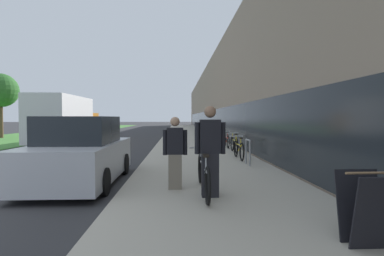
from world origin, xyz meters
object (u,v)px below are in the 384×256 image
(cruiser_bike_nearest, at_px, (239,149))
(parked_sedan_curbside, at_px, (80,153))
(tandem_bicycle, at_px, (203,175))
(sandwich_board_sign, at_px, (368,209))
(person_rider, at_px, (210,151))
(cruiser_bike_farthest, at_px, (226,141))
(street_tree_far, at_px, (1,91))
(bike_rack_hoop, at_px, (248,149))
(cruiser_bike_middle, at_px, (234,144))
(person_bystander, at_px, (175,153))
(moving_truck, at_px, (65,120))

(cruiser_bike_nearest, relative_size, parked_sedan_curbside, 0.44)
(tandem_bicycle, relative_size, sandwich_board_sign, 2.77)
(person_rider, xyz_separation_m, cruiser_bike_nearest, (1.64, 5.23, -0.53))
(cruiser_bike_farthest, height_order, street_tree_far, street_tree_far)
(bike_rack_hoop, xyz_separation_m, street_tree_far, (-16.51, 15.17, 3.20))
(cruiser_bike_middle, xyz_separation_m, street_tree_far, (-16.73, 11.67, 3.35))
(person_bystander, bearing_deg, bike_rack_hoop, 53.22)
(tandem_bicycle, height_order, sandwich_board_sign, sandwich_board_sign)
(cruiser_bike_nearest, xyz_separation_m, parked_sedan_curbside, (-4.73, -3.41, 0.29))
(moving_truck, bearing_deg, bike_rack_hoop, -45.43)
(person_bystander, distance_m, cruiser_bike_nearest, 5.14)
(tandem_bicycle, xyz_separation_m, cruiser_bike_middle, (1.97, 6.99, -0.01))
(bike_rack_hoop, distance_m, cruiser_bike_nearest, 1.44)
(cruiser_bike_middle, distance_m, cruiser_bike_farthest, 2.20)
(person_rider, bearing_deg, sandwich_board_sign, -54.49)
(parked_sedan_curbside, bearing_deg, cruiser_bike_farthest, 57.13)
(tandem_bicycle, xyz_separation_m, person_rider, (0.10, -0.31, 0.52))
(cruiser_bike_middle, height_order, cruiser_bike_farthest, cruiser_bike_middle)
(bike_rack_hoop, distance_m, cruiser_bike_middle, 3.51)
(cruiser_bike_farthest, bearing_deg, person_bystander, -106.18)
(bike_rack_hoop, relative_size, sandwich_board_sign, 0.94)
(person_rider, xyz_separation_m, bike_rack_hoop, (1.65, 3.80, -0.38))
(parked_sedan_curbside, bearing_deg, street_tree_far, 124.48)
(parked_sedan_curbside, bearing_deg, moving_truck, 111.82)
(person_bystander, relative_size, cruiser_bike_middle, 0.92)
(cruiser_bike_farthest, bearing_deg, street_tree_far, 150.49)
(bike_rack_hoop, bearing_deg, cruiser_bike_middle, 86.47)
(tandem_bicycle, bearing_deg, cruiser_bike_middle, 74.26)
(bike_rack_hoop, xyz_separation_m, parked_sedan_curbside, (-4.74, -1.98, 0.13))
(cruiser_bike_nearest, height_order, cruiser_bike_middle, cruiser_bike_middle)
(tandem_bicycle, distance_m, person_rider, 0.62)
(tandem_bicycle, xyz_separation_m, cruiser_bike_nearest, (1.74, 4.92, -0.01))
(cruiser_bike_farthest, distance_m, moving_truck, 10.30)
(cruiser_bike_farthest, relative_size, moving_truck, 0.23)
(person_bystander, bearing_deg, street_tree_far, 127.76)
(person_bystander, bearing_deg, parked_sedan_curbside, 154.33)
(cruiser_bike_middle, xyz_separation_m, cruiser_bike_farthest, (0.01, 2.20, -0.01))
(parked_sedan_curbside, relative_size, moving_truck, 0.55)
(person_bystander, relative_size, street_tree_far, 0.30)
(tandem_bicycle, distance_m, cruiser_bike_nearest, 5.22)
(person_rider, relative_size, street_tree_far, 0.34)
(bike_rack_hoop, relative_size, moving_truck, 0.11)
(person_bystander, relative_size, moving_truck, 0.21)
(bike_rack_hoop, bearing_deg, street_tree_far, 137.43)
(sandwich_board_sign, xyz_separation_m, moving_truck, (-9.33, 15.59, 0.92))
(cruiser_bike_farthest, bearing_deg, cruiser_bike_middle, -90.13)
(person_bystander, distance_m, sandwich_board_sign, 3.83)
(person_rider, bearing_deg, cruiser_bike_nearest, 72.61)
(sandwich_board_sign, bearing_deg, cruiser_bike_middle, 88.79)
(person_rider, relative_size, parked_sedan_curbside, 0.43)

